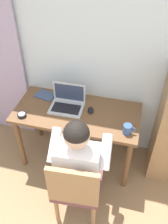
{
  "coord_description": "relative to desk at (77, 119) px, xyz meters",
  "views": [
    {
      "loc": [
        0.27,
        0.03,
        2.37
      ],
      "look_at": [
        -0.16,
        1.73,
        0.84
      ],
      "focal_mm": 39.06,
      "sensor_mm": 36.0,
      "label": 1
    }
  ],
  "objects": [
    {
      "name": "wall_back",
      "position": [
        0.26,
        0.37,
        0.62
      ],
      "size": [
        4.8,
        0.05,
        2.5
      ],
      "primitive_type": "cube",
      "color": "silver",
      "rests_on": "ground_plane"
    },
    {
      "name": "desk",
      "position": [
        0.0,
        0.0,
        0.0
      ],
      "size": [
        1.28,
        0.61,
        0.74
      ],
      "color": "brown",
      "rests_on": "ground_plane"
    },
    {
      "name": "chair",
      "position": [
        0.18,
        -0.69,
        -0.14
      ],
      "size": [
        0.45,
        0.43,
        0.87
      ],
      "color": "brown",
      "rests_on": "ground_plane"
    },
    {
      "name": "person_seated",
      "position": [
        0.17,
        -0.51,
        0.04
      ],
      "size": [
        0.56,
        0.6,
        1.19
      ],
      "color": "#6B84AD",
      "rests_on": "ground_plane"
    },
    {
      "name": "laptop",
      "position": [
        -0.12,
        0.05,
        0.16
      ],
      "size": [
        0.35,
        0.26,
        0.24
      ],
      "color": "#B7BABF",
      "rests_on": "desk"
    },
    {
      "name": "computer_mouse",
      "position": [
        0.14,
        0.04,
        0.12
      ],
      "size": [
        0.08,
        0.11,
        0.03
      ],
      "primitive_type": "ellipsoid",
      "rotation": [
        0.0,
        0.0,
        0.2
      ],
      "color": "black",
      "rests_on": "desk"
    },
    {
      "name": "desk_clock",
      "position": [
        -0.51,
        -0.2,
        0.12
      ],
      "size": [
        0.09,
        0.09,
        0.03
      ],
      "color": "black",
      "rests_on": "desk"
    },
    {
      "name": "notebook_pad",
      "position": [
        -0.41,
        0.17,
        0.11
      ],
      "size": [
        0.24,
        0.19,
        0.01
      ],
      "primitive_type": "cube",
      "rotation": [
        0.0,
        0.0,
        -0.2
      ],
      "color": "#3D4C6B",
      "rests_on": "desk"
    },
    {
      "name": "coffee_mug",
      "position": [
        0.53,
        -0.18,
        0.16
      ],
      "size": [
        0.12,
        0.08,
        0.09
      ],
      "color": "#33518C",
      "rests_on": "desk"
    }
  ]
}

